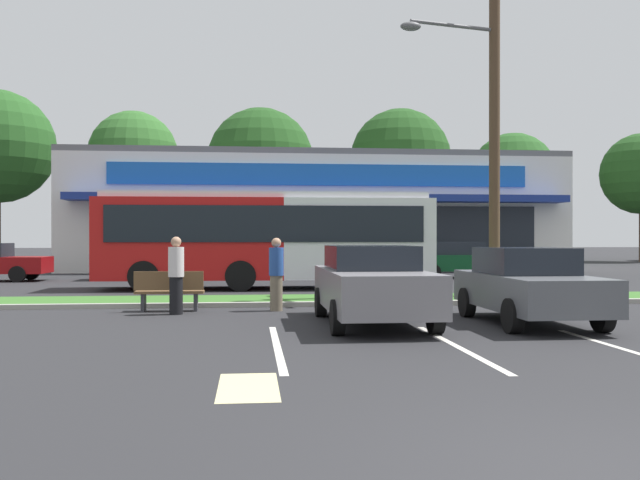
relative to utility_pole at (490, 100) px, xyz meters
The scene contains 20 objects.
grass_median 6.80m from the utility_pole, behind, with size 56.00×2.20×0.12m, color #386B28.
curb_lip 6.93m from the utility_pole, 161.54° to the right, with size 56.00×0.24×0.12m, color #99968C.
parking_stripe_0 11.37m from the utility_pole, 128.90° to the right, with size 0.12×4.80×0.01m, color silver.
parking_stripe_1 10.32m from the utility_pole, 112.84° to the right, with size 0.12×4.80×0.01m, color silver.
parking_stripe_2 10.39m from the utility_pole, 95.75° to the right, with size 0.12×4.80×0.01m, color silver.
lot_arrow 13.79m from the utility_pole, 121.94° to the right, with size 0.70×1.60×0.01m, color beige.
storefront_building 23.22m from the utility_pole, 97.66° to the left, with size 26.33×15.32×6.28m.
tree_left 34.32m from the utility_pole, 115.60° to the left, with size 6.17×6.17×10.60m.
tree_mid_left 30.32m from the utility_pole, 101.33° to the left, with size 7.42×7.42×10.76m.
tree_mid 31.30m from the utility_pole, 82.26° to the left, with size 7.29×7.29×11.12m.
tree_mid_right 35.37m from the utility_pole, 67.78° to the left, with size 6.55×6.55×9.77m.
utility_pole is the anchor object (origin of this frame).
city_bus 8.75m from the utility_pole, 140.79° to the left, with size 11.28×2.78×3.25m.
bus_stop_bench 10.17m from the utility_pole, 165.62° to the right, with size 1.60×0.45×0.95m.
car_0 7.20m from the utility_pole, 101.57° to the right, with size 1.93×4.29×1.53m.
car_1 15.88m from the utility_pole, 135.95° to the left, with size 4.44×1.96×1.56m.
car_2 11.77m from the utility_pole, 77.31° to the left, with size 4.75×1.95×1.54m.
car_4 8.11m from the utility_pole, 129.97° to the right, with size 2.00×4.77×1.57m.
pedestrian_near_bench 9.96m from the utility_pole, 161.16° to the right, with size 0.35×0.35×1.76m.
pedestrian_by_pole 7.99m from the utility_pole, 159.18° to the right, with size 0.35×0.35×1.73m.
Camera 1 is at (-2.66, -4.69, 1.73)m, focal length 39.09 mm.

